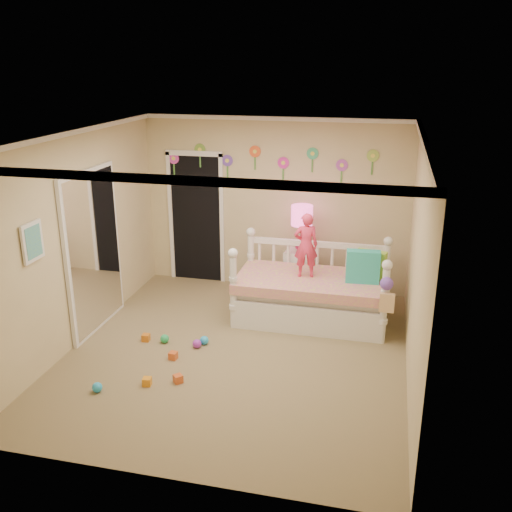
% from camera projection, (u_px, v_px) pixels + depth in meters
% --- Properties ---
extents(floor, '(4.00, 4.50, 0.01)m').
position_uv_depth(floor, '(237.00, 353.00, 6.90)').
color(floor, '#7F684C').
rests_on(floor, ground).
extents(ceiling, '(4.00, 4.50, 0.01)m').
position_uv_depth(ceiling, '(234.00, 136.00, 6.05)').
color(ceiling, white).
rests_on(ceiling, floor).
extents(back_wall, '(4.00, 0.01, 2.60)m').
position_uv_depth(back_wall, '(275.00, 205.00, 8.54)').
color(back_wall, tan).
rests_on(back_wall, floor).
extents(left_wall, '(0.01, 4.50, 2.60)m').
position_uv_depth(left_wall, '(77.00, 239.00, 6.91)').
color(left_wall, tan).
rests_on(left_wall, floor).
extents(right_wall, '(0.01, 4.50, 2.60)m').
position_uv_depth(right_wall, '(417.00, 265.00, 6.04)').
color(right_wall, tan).
rests_on(right_wall, floor).
extents(crown_molding, '(4.00, 4.50, 0.06)m').
position_uv_depth(crown_molding, '(234.00, 138.00, 6.06)').
color(crown_molding, white).
rests_on(crown_molding, ceiling).
extents(daybed, '(2.04, 1.10, 1.10)m').
position_uv_depth(daybed, '(312.00, 281.00, 7.63)').
color(daybed, white).
rests_on(daybed, floor).
extents(pillow_turquoise, '(0.44, 0.18, 0.43)m').
position_uv_depth(pillow_turquoise, '(363.00, 267.00, 7.36)').
color(pillow_turquoise, '#21A882').
rests_on(pillow_turquoise, daybed).
extents(pillow_lime, '(0.42, 0.23, 0.37)m').
position_uv_depth(pillow_lime, '(371.00, 265.00, 7.52)').
color(pillow_lime, '#A2DA42').
rests_on(pillow_lime, daybed).
extents(child, '(0.36, 0.27, 0.87)m').
position_uv_depth(child, '(306.00, 245.00, 7.49)').
color(child, '#F6385F').
rests_on(child, daybed).
extents(nightstand, '(0.48, 0.39, 0.72)m').
position_uv_depth(nightstand, '(300.00, 274.00, 8.41)').
color(nightstand, white).
rests_on(nightstand, floor).
extents(table_lamp, '(0.31, 0.31, 0.68)m').
position_uv_depth(table_lamp, '(302.00, 221.00, 8.15)').
color(table_lamp, '#D51C5E').
rests_on(table_lamp, nightstand).
extents(closet_doorway, '(0.90, 0.04, 2.07)m').
position_uv_depth(closet_doorway, '(196.00, 217.00, 8.89)').
color(closet_doorway, black).
rests_on(closet_doorway, back_wall).
extents(flower_decals, '(3.40, 0.02, 0.50)m').
position_uv_depth(flower_decals, '(269.00, 162.00, 8.34)').
color(flower_decals, '#B2668C').
rests_on(flower_decals, back_wall).
extents(mirror_closet, '(0.07, 1.30, 2.10)m').
position_uv_depth(mirror_closet, '(94.00, 251.00, 7.26)').
color(mirror_closet, white).
rests_on(mirror_closet, left_wall).
extents(wall_picture, '(0.05, 0.34, 0.42)m').
position_uv_depth(wall_picture, '(32.00, 242.00, 5.99)').
color(wall_picture, white).
rests_on(wall_picture, left_wall).
extents(hanging_bag, '(0.20, 0.16, 0.36)m').
position_uv_depth(hanging_bag, '(386.00, 296.00, 6.85)').
color(hanging_bag, beige).
rests_on(hanging_bag, daybed).
extents(toy_scatter, '(1.15, 1.48, 0.11)m').
position_uv_depth(toy_scatter, '(154.00, 362.00, 6.59)').
color(toy_scatter, '#996666').
rests_on(toy_scatter, floor).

